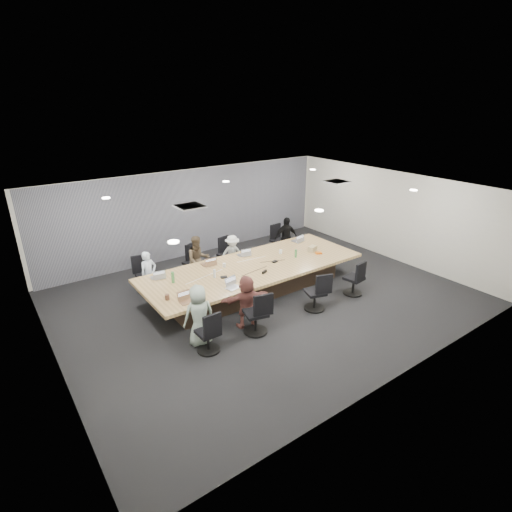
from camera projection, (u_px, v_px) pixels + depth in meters
floor at (265, 298)px, 10.48m from camera, size 10.00×8.00×0.00m
ceiling at (266, 193)px, 9.43m from camera, size 10.00×8.00×0.00m
wall_back at (192, 212)px, 12.97m from camera, size 10.00×0.00×2.80m
wall_front at (403, 314)px, 6.94m from camera, size 10.00×0.00×2.80m
wall_left at (46, 305)px, 7.26m from camera, size 0.00×8.00×2.80m
wall_right at (391, 215)px, 12.66m from camera, size 0.00×8.00×2.80m
curtain at (193, 213)px, 12.91m from camera, size 9.80×0.04×2.80m
conference_table at (254, 277)px, 10.71m from camera, size 6.00×2.20×0.74m
chair_0 at (145, 278)px, 10.71m from camera, size 0.57×0.57×0.75m
chair_1 at (193, 265)px, 11.48m from camera, size 0.67×0.67×0.79m
chair_2 at (226, 257)px, 12.10m from camera, size 0.60×0.60×0.75m
chair_3 at (279, 243)px, 13.19m from camera, size 0.58×0.58×0.79m
chair_4 at (208, 336)px, 8.16m from camera, size 0.51×0.51×0.75m
chair_5 at (256, 316)px, 8.80m from camera, size 0.68×0.68×0.83m
chair_6 at (315, 295)px, 9.77m from camera, size 0.67×0.67×0.79m
chair_7 at (354, 281)px, 10.53m from camera, size 0.59×0.59×0.77m
person_0 at (149, 274)px, 10.35m from camera, size 0.50×0.37×1.24m
laptop_0 at (157, 277)px, 9.89m from camera, size 0.33×0.24×0.02m
person_1 at (198, 260)px, 11.11m from camera, size 0.74×0.62×1.37m
laptop_1 at (208, 264)px, 10.67m from camera, size 0.34×0.25×0.02m
person_2 at (232, 254)px, 11.76m from camera, size 0.83×0.58×1.17m
laptop_2 at (243, 255)px, 11.28m from camera, size 0.33×0.24×0.02m
person_3 at (286, 238)px, 12.82m from camera, size 0.85×0.49×1.36m
laptop_3 at (297, 241)px, 12.38m from camera, size 0.39×0.30×0.02m
person_4 at (199, 315)px, 8.31m from camera, size 0.72×0.52×1.36m
laptop_4 at (187, 302)px, 8.70m from camera, size 0.30×0.21×0.02m
person_5 at (247, 302)px, 8.98m from camera, size 1.22×0.64×1.25m
laptop_5 at (233, 288)px, 9.35m from camera, size 0.37×0.29×0.02m
bottle_green_left at (173, 277)px, 9.58m from camera, size 0.10×0.10×0.28m
bottle_green_right at (296, 254)px, 11.08m from camera, size 0.07×0.07×0.23m
bottle_clear at (214, 274)px, 9.86m from camera, size 0.07×0.07×0.21m
cup_white_far at (224, 265)px, 10.48m from camera, size 0.11×0.11×0.10m
cup_white_near at (281, 252)px, 11.37m from camera, size 0.10×0.10×0.11m
mug_brown at (167, 297)px, 8.81m from camera, size 0.12×0.12×0.12m
mic_left at (224, 277)px, 9.88m from camera, size 0.19×0.16×0.03m
mic_right at (275, 261)px, 10.81m from camera, size 0.18×0.14×0.03m
stapler at (264, 272)px, 10.13m from camera, size 0.18×0.11×0.07m
canvas_bag at (312, 249)px, 11.56m from camera, size 0.31×0.25×0.15m
snack_packet at (319, 253)px, 11.38m from camera, size 0.21×0.19×0.04m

